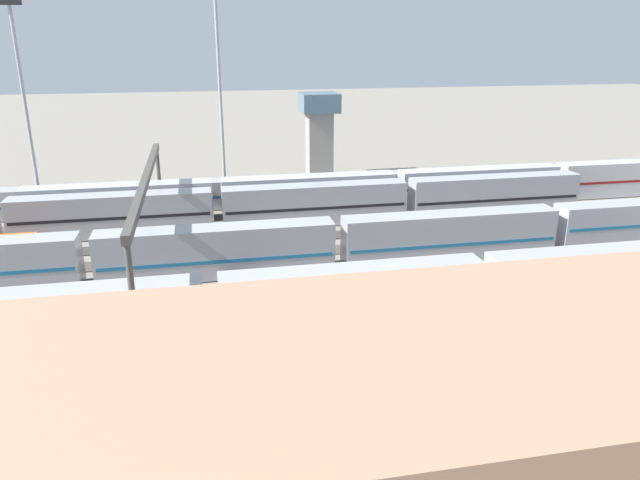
% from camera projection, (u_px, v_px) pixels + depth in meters
% --- Properties ---
extents(ground_plane, '(400.00, 400.00, 0.00)m').
position_uv_depth(ground_plane, '(287.00, 246.00, 67.64)').
color(ground_plane, gray).
extents(track_bed_0, '(140.00, 2.80, 0.12)m').
position_uv_depth(track_bed_0, '(269.00, 205.00, 83.84)').
color(track_bed_0, '#3D3833').
rests_on(track_bed_0, ground_plane).
extents(track_bed_1, '(140.00, 2.80, 0.12)m').
position_uv_depth(track_bed_1, '(273.00, 215.00, 79.20)').
color(track_bed_1, '#4C443D').
rests_on(track_bed_1, ground_plane).
extents(track_bed_2, '(140.00, 2.80, 0.12)m').
position_uv_depth(track_bed_2, '(278.00, 226.00, 74.57)').
color(track_bed_2, '#4C443D').
rests_on(track_bed_2, ground_plane).
extents(track_bed_3, '(140.00, 2.80, 0.12)m').
position_uv_depth(track_bed_3, '(284.00, 238.00, 69.94)').
color(track_bed_3, '#3D3833').
rests_on(track_bed_3, ground_plane).
extents(track_bed_4, '(140.00, 2.80, 0.12)m').
position_uv_depth(track_bed_4, '(291.00, 253.00, 65.30)').
color(track_bed_4, '#4C443D').
rests_on(track_bed_4, ground_plane).
extents(track_bed_5, '(140.00, 2.80, 0.12)m').
position_uv_depth(track_bed_5, '(298.00, 270.00, 60.67)').
color(track_bed_5, '#3D3833').
rests_on(track_bed_5, ground_plane).
extents(track_bed_6, '(140.00, 2.80, 0.12)m').
position_uv_depth(track_bed_6, '(307.00, 289.00, 56.04)').
color(track_bed_6, '#4C443D').
rests_on(track_bed_6, ground_plane).
extents(track_bed_7, '(140.00, 2.80, 0.12)m').
position_uv_depth(track_bed_7, '(317.00, 312.00, 51.40)').
color(track_bed_7, '#4C443D').
rests_on(track_bed_7, ground_plane).
extents(train_on_track_2, '(95.60, 3.06, 5.00)m').
position_uv_depth(train_on_track_2, '(217.00, 210.00, 72.35)').
color(train_on_track_2, '#A8AAB2').
rests_on(train_on_track_2, ground_plane).
extents(train_on_track_1, '(95.60, 3.06, 5.00)m').
position_uv_depth(train_on_track_1, '(396.00, 190.00, 81.55)').
color(train_on_track_1, silver).
rests_on(train_on_track_1, ground_plane).
extents(train_on_track_7, '(95.60, 3.00, 3.80)m').
position_uv_depth(train_on_track_7, '(211.00, 300.00, 49.10)').
color(train_on_track_7, '#A8AAB2').
rests_on(train_on_track_7, ground_plane).
extents(train_on_track_0, '(95.60, 3.06, 3.80)m').
position_uv_depth(train_on_track_0, '(267.00, 191.00, 83.16)').
color(train_on_track_0, '#A8AAB2').
rests_on(train_on_track_0, ground_plane).
extents(train_on_track_5, '(95.60, 3.06, 5.00)m').
position_uv_depth(train_on_track_5, '(338.00, 243.00, 60.61)').
color(train_on_track_5, '#A8AAB2').
rests_on(train_on_track_5, ground_plane).
extents(light_mast_0, '(2.80, 0.70, 32.31)m').
position_uv_depth(light_mast_0, '(218.00, 55.00, 79.60)').
color(light_mast_0, '#9EA0A5').
rests_on(light_mast_0, ground_plane).
extents(light_mast_2, '(2.80, 0.70, 27.29)m').
position_uv_depth(light_mast_2, '(21.00, 79.00, 75.18)').
color(light_mast_2, '#9EA0A5').
rests_on(light_mast_2, ground_plane).
extents(signal_gantry, '(0.70, 40.00, 8.80)m').
position_uv_depth(signal_gantry, '(146.00, 186.00, 62.36)').
color(signal_gantry, '#4C4742').
rests_on(signal_gantry, ground_plane).
extents(maintenance_shed, '(42.71, 15.24, 10.71)m').
position_uv_depth(maintenance_shed, '(361.00, 453.00, 26.10)').
color(maintenance_shed, tan).
rests_on(maintenance_shed, ground_plane).
extents(control_tower, '(6.00, 6.00, 13.81)m').
position_uv_depth(control_tower, '(319.00, 129.00, 97.68)').
color(control_tower, gray).
rests_on(control_tower, ground_plane).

